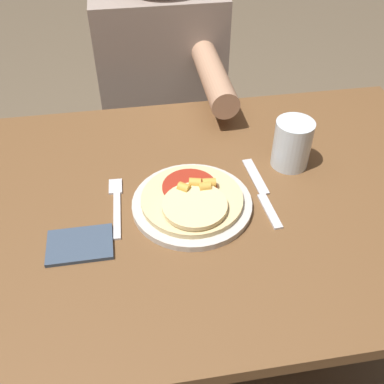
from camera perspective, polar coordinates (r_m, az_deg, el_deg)
ground_plane at (r=1.56m, az=-0.69°, el=-21.97°), size 8.00×8.00×0.00m
dining_table at (r=1.02m, az=-0.99°, el=-5.86°), size 1.25×0.76×0.77m
plate at (r=0.92m, az=-0.00°, el=-1.53°), size 0.24×0.24×0.01m
pizza at (r=0.90m, az=0.10°, el=-0.92°), size 0.21×0.21×0.04m
fork at (r=0.94m, az=-9.58°, el=-1.39°), size 0.03×0.18×0.00m
knife at (r=0.96m, az=8.90°, el=-0.08°), size 0.03×0.22×0.00m
drinking_glass at (r=1.02m, az=12.60°, el=6.00°), size 0.08×0.08×0.11m
napkin at (r=0.87m, az=-14.04°, el=-6.51°), size 0.12×0.09×0.01m
person_diner at (r=1.49m, az=-3.76°, el=13.36°), size 0.39×0.52×1.18m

